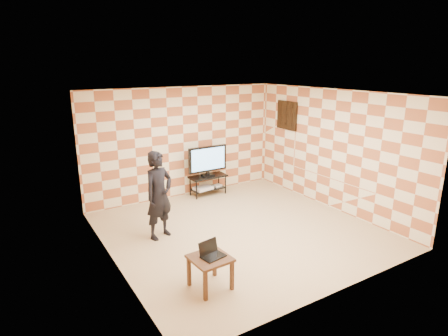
% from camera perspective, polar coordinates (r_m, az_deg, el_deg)
% --- Properties ---
extents(floor, '(5.00, 5.00, 0.00)m').
position_cam_1_polar(floor, '(7.63, 2.40, -9.39)').
color(floor, tan).
rests_on(floor, ground).
extents(wall_back, '(5.00, 0.02, 2.70)m').
position_cam_1_polar(wall_back, '(9.28, -6.18, 3.90)').
color(wall_back, beige).
rests_on(wall_back, ground).
extents(wall_front, '(5.00, 0.02, 2.70)m').
position_cam_1_polar(wall_front, '(5.38, 17.67, -5.56)').
color(wall_front, beige).
rests_on(wall_front, ground).
extents(wall_left, '(0.02, 5.00, 2.70)m').
position_cam_1_polar(wall_left, '(6.17, -17.11, -2.79)').
color(wall_left, beige).
rests_on(wall_left, ground).
extents(wall_right, '(0.02, 5.00, 2.70)m').
position_cam_1_polar(wall_right, '(8.77, 16.19, 2.67)').
color(wall_right, beige).
rests_on(wall_right, ground).
extents(ceiling, '(5.00, 5.00, 0.02)m').
position_cam_1_polar(ceiling, '(6.93, 2.65, 11.27)').
color(ceiling, white).
rests_on(ceiling, wall_back).
extents(wall_art, '(0.04, 0.72, 0.72)m').
position_cam_1_polar(wall_art, '(9.74, 9.58, 7.91)').
color(wall_art, black).
rests_on(wall_art, wall_right).
extents(tv_stand, '(0.95, 0.43, 0.50)m').
position_cam_1_polar(tv_stand, '(9.47, -2.47, -1.95)').
color(tv_stand, black).
rests_on(tv_stand, floor).
extents(tv, '(1.04, 0.20, 0.76)m').
position_cam_1_polar(tv, '(9.31, -2.50, 1.29)').
color(tv, black).
rests_on(tv, tv_stand).
extents(dvd_player, '(0.48, 0.38, 0.07)m').
position_cam_1_polar(dvd_player, '(9.41, -3.19, -3.07)').
color(dvd_player, silver).
rests_on(dvd_player, tv_stand).
extents(game_console, '(0.24, 0.20, 0.05)m').
position_cam_1_polar(game_console, '(9.63, -1.02, -2.69)').
color(game_console, silver).
rests_on(game_console, tv_stand).
extents(side_table, '(0.58, 0.58, 0.50)m').
position_cam_1_polar(side_table, '(5.67, -2.13, -14.20)').
color(side_table, '#331A10').
rests_on(side_table, floor).
extents(laptop, '(0.38, 0.32, 0.22)m').
position_cam_1_polar(laptop, '(5.63, -1.95, -12.78)').
color(laptop, black).
rests_on(laptop, side_table).
extents(person, '(0.72, 0.59, 1.69)m').
position_cam_1_polar(person, '(7.13, -9.88, -4.10)').
color(person, black).
rests_on(person, floor).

